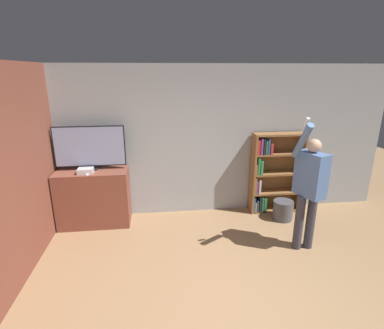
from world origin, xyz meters
name	(u,v)px	position (x,y,z in m)	size (l,w,h in m)	color
wall_back	(200,142)	(0.00, 2.86, 1.35)	(7.00, 0.06, 2.70)	#9EA3A8
wall_side_brick	(17,173)	(-2.53, 1.41, 1.35)	(0.06, 4.43, 2.70)	brown
tv_ledge	(94,198)	(-1.88, 2.53, 0.49)	(1.19, 0.54, 0.97)	brown
television	(90,147)	(-1.88, 2.62, 1.36)	(1.16, 0.22, 0.75)	black
game_console	(85,171)	(-1.95, 2.43, 1.02)	(0.24, 0.18, 0.08)	silver
remote_loose	(88,174)	(-1.90, 2.35, 0.99)	(0.07, 0.14, 0.02)	white
bookshelf	(271,173)	(1.33, 2.68, 0.75)	(0.96, 0.28, 1.51)	brown
person	(310,185)	(1.37, 1.37, 1.03)	(0.58, 0.57, 2.02)	#383842
waste_bin	(283,210)	(1.44, 2.29, 0.18)	(0.35, 0.35, 0.35)	#4C4C51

